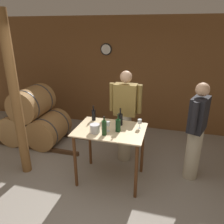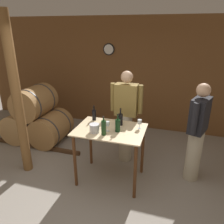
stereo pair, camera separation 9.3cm
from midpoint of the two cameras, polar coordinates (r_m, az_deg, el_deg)
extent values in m
plane|color=gray|center=(3.48, -4.89, -23.28)|extent=(14.00, 14.00, 0.00)
cube|color=brown|center=(5.43, 6.32, 9.58)|extent=(8.40, 0.05, 2.70)
cylinder|color=black|center=(5.46, -0.33, 16.07)|extent=(0.28, 0.03, 0.28)
cylinder|color=white|center=(5.45, -0.38, 16.05)|extent=(0.23, 0.01, 0.23)
cube|color=#4C331E|center=(5.11, -20.15, -8.12)|extent=(2.37, 0.06, 0.08)
cube|color=#4C331E|center=(5.61, -16.03, -4.95)|extent=(2.37, 0.06, 0.08)
cylinder|color=tan|center=(5.43, -21.42, -3.03)|extent=(0.68, 0.86, 0.68)
cylinder|color=#38383D|center=(5.25, -23.12, -4.12)|extent=(0.69, 0.03, 0.69)
cylinder|color=#38383D|center=(5.62, -19.84, -2.02)|extent=(0.69, 0.03, 0.69)
cylinder|color=#9E7242|center=(5.04, -15.04, -4.12)|extent=(0.68, 0.86, 0.68)
cylinder|color=#38383D|center=(4.85, -16.62, -5.35)|extent=(0.69, 0.03, 0.69)
cylinder|color=#38383D|center=(5.24, -13.59, -2.98)|extent=(0.69, 0.03, 0.69)
cylinder|color=#9E7242|center=(5.03, -19.10, 2.43)|extent=(0.68, 0.86, 0.68)
cylinder|color=#38383D|center=(4.83, -20.85, 1.47)|extent=(0.69, 0.03, 0.69)
cylinder|color=#38383D|center=(5.23, -17.49, 3.32)|extent=(0.69, 0.03, 0.69)
cube|color=beige|center=(3.45, 0.29, -4.61)|extent=(1.09, 0.77, 0.02)
cylinder|color=#593319|center=(3.57, -8.93, -12.57)|extent=(0.05, 0.05, 0.92)
cylinder|color=#593319|center=(3.32, 6.89, -15.35)|extent=(0.05, 0.05, 0.92)
cylinder|color=#593319|center=(4.08, -4.96, -7.76)|extent=(0.05, 0.05, 0.92)
cylinder|color=#593319|center=(3.87, 8.69, -9.73)|extent=(0.05, 0.05, 0.92)
cylinder|color=brown|center=(3.85, -22.92, 3.19)|extent=(0.16, 0.16, 2.70)
cylinder|color=black|center=(3.75, -3.98, -0.79)|extent=(0.07, 0.07, 0.18)
cylinder|color=black|center=(3.70, -4.03, 1.08)|extent=(0.02, 0.02, 0.08)
cylinder|color=black|center=(3.69, -4.04, 1.51)|extent=(0.03, 0.03, 0.02)
cylinder|color=#193819|center=(3.22, -1.37, -4.17)|extent=(0.07, 0.07, 0.22)
cylinder|color=#193819|center=(3.16, -1.39, -1.76)|extent=(0.02, 0.02, 0.07)
cylinder|color=black|center=(3.15, -1.40, -1.30)|extent=(0.03, 0.03, 0.02)
cylinder|color=black|center=(3.55, 2.94, -2.00)|extent=(0.08, 0.08, 0.19)
cylinder|color=black|center=(3.49, 2.99, 0.18)|extent=(0.02, 0.02, 0.10)
cylinder|color=black|center=(3.48, 3.00, 0.78)|extent=(0.03, 0.03, 0.02)
cylinder|color=black|center=(3.33, 2.31, -3.60)|extent=(0.08, 0.08, 0.19)
cylinder|color=black|center=(3.27, 2.34, -1.29)|extent=(0.02, 0.02, 0.10)
cylinder|color=black|center=(3.25, 2.35, -0.67)|extent=(0.03, 0.03, 0.02)
cylinder|color=silver|center=(3.38, -0.33, -4.96)|extent=(0.06, 0.06, 0.00)
cylinder|color=silver|center=(3.36, -0.33, -4.26)|extent=(0.01, 0.01, 0.09)
cylinder|color=silver|center=(3.32, -0.34, -3.04)|extent=(0.06, 0.06, 0.07)
cylinder|color=silver|center=(3.49, 7.91, -4.26)|extent=(0.06, 0.06, 0.00)
cylinder|color=silver|center=(3.47, 7.94, -3.64)|extent=(0.01, 0.01, 0.08)
cylinder|color=silver|center=(3.44, 8.00, -2.52)|extent=(0.06, 0.06, 0.07)
cylinder|color=silver|center=(3.32, -3.81, -4.25)|extent=(0.15, 0.15, 0.13)
cylinder|color=#B7AD93|center=(3.95, 21.12, -10.56)|extent=(0.24, 0.24, 0.89)
cube|color=black|center=(3.64, 22.60, -0.81)|extent=(0.34, 0.45, 0.55)
sphere|color=tan|center=(3.52, 23.50, 5.23)|extent=(0.21, 0.21, 0.21)
cylinder|color=black|center=(3.86, 23.65, 0.69)|extent=(0.09, 0.09, 0.49)
cylinder|color=black|center=(3.40, 21.52, -1.65)|extent=(0.09, 0.09, 0.49)
cylinder|color=#B7AD93|center=(4.21, 4.16, -6.66)|extent=(0.24, 0.24, 0.94)
cube|color=olive|center=(3.91, 4.45, 3.21)|extent=(0.40, 0.22, 0.57)
sphere|color=tan|center=(3.80, 4.63, 9.12)|extent=(0.21, 0.21, 0.21)
cylinder|color=olive|center=(3.86, 8.09, 3.26)|extent=(0.09, 0.09, 0.52)
cylinder|color=olive|center=(3.96, 0.93, 3.94)|extent=(0.09, 0.09, 0.52)
camera|label=1|loc=(0.05, -89.22, 0.30)|focal=35.00mm
camera|label=2|loc=(0.05, 90.78, -0.30)|focal=35.00mm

